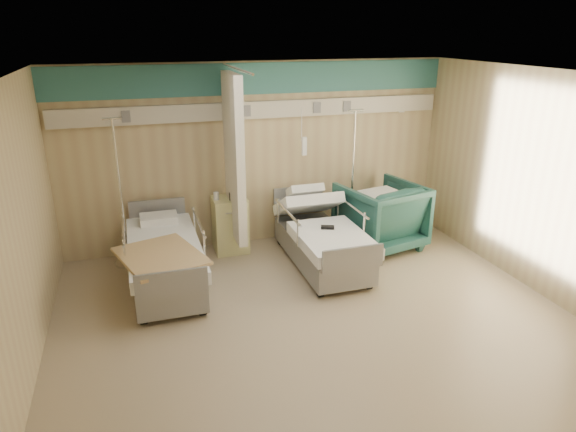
% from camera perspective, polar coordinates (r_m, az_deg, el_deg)
% --- Properties ---
extents(ground, '(6.00, 5.00, 0.00)m').
position_cam_1_polar(ground, '(6.28, 2.77, -11.01)').
color(ground, gray).
rests_on(ground, ground).
extents(room_walls, '(6.04, 5.04, 2.82)m').
position_cam_1_polar(room_walls, '(5.77, 1.93, 6.27)').
color(room_walls, tan).
rests_on(room_walls, ground).
extents(bed_right, '(1.00, 2.16, 0.63)m').
position_cam_1_polar(bed_right, '(7.40, 3.75, -3.19)').
color(bed_right, white).
rests_on(bed_right, ground).
extents(bed_left, '(1.00, 2.16, 0.63)m').
position_cam_1_polar(bed_left, '(6.98, -13.45, -5.25)').
color(bed_left, white).
rests_on(bed_left, ground).
extents(bedside_cabinet, '(0.50, 0.48, 0.85)m').
position_cam_1_polar(bedside_cabinet, '(7.87, -6.44, -0.95)').
color(bedside_cabinet, '#D3CF84').
rests_on(bedside_cabinet, ground).
extents(visitor_armchair, '(1.33, 1.35, 1.03)m').
position_cam_1_polar(visitor_armchair, '(8.05, 10.24, 0.03)').
color(visitor_armchair, '#1E4B45').
rests_on(visitor_armchair, ground).
extents(waffle_blanket, '(0.66, 0.61, 0.06)m').
position_cam_1_polar(waffle_blanket, '(7.82, 10.48, 3.66)').
color(waffle_blanket, silver).
rests_on(waffle_blanket, visitor_armchair).
extents(iv_stand_right, '(0.38, 0.38, 2.11)m').
position_cam_1_polar(iv_stand_right, '(8.24, 6.98, 0.07)').
color(iv_stand_right, silver).
rests_on(iv_stand_right, ground).
extents(iv_stand_left, '(0.38, 0.38, 2.13)m').
position_cam_1_polar(iv_stand_left, '(7.73, -17.59, -2.13)').
color(iv_stand_left, silver).
rests_on(iv_stand_left, ground).
extents(call_remote, '(0.20, 0.14, 0.04)m').
position_cam_1_polar(call_remote, '(7.12, 4.42, -1.26)').
color(call_remote, black).
rests_on(call_remote, bed_right).
extents(tan_blanket, '(1.16, 1.31, 0.04)m').
position_cam_1_polar(tan_blanket, '(6.42, -13.99, -4.33)').
color(tan_blanket, tan).
rests_on(tan_blanket, bed_left).
extents(toiletry_bag, '(0.24, 0.17, 0.12)m').
position_cam_1_polar(toiletry_bag, '(7.64, -5.73, 2.29)').
color(toiletry_bag, black).
rests_on(toiletry_bag, bedside_cabinet).
extents(white_cup, '(0.10, 0.10, 0.12)m').
position_cam_1_polar(white_cup, '(7.66, -7.97, 2.21)').
color(white_cup, white).
rests_on(white_cup, bedside_cabinet).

